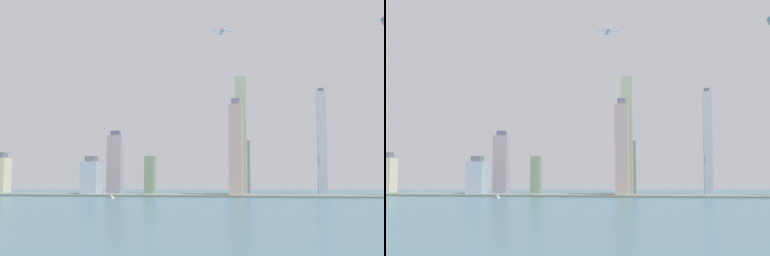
# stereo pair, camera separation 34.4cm
# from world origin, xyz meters

# --- Properties ---
(waterfront_pier) EXTENTS (877.61, 64.21, 2.31)m
(waterfront_pier) POSITION_xyz_m (0.00, 547.57, 1.16)
(waterfront_pier) COLOR slate
(waterfront_pier) RESTS_ON ground
(skyscraper_0) EXTENTS (12.08, 13.25, 151.62)m
(skyscraper_0) POSITION_xyz_m (159.23, 634.49, 74.19)
(skyscraper_0) COLOR #A2A8B6
(skyscraper_0) RESTS_ON ground
(skyscraper_1) EXTENTS (15.43, 12.22, 164.92)m
(skyscraper_1) POSITION_xyz_m (46.65, 597.37, 82.46)
(skyscraper_1) COLOR #9CA485
(skyscraper_1) RESTS_ON ground
(skyscraper_2) EXTENTS (22.74, 27.54, 52.92)m
(skyscraper_2) POSITION_xyz_m (-155.19, 558.69, 24.16)
(skyscraper_2) COLOR #9AA9BB
(skyscraper_2) RESTS_ON ground
(skyscraper_4) EXTENTS (23.56, 25.29, 62.83)m
(skyscraper_4) POSITION_xyz_m (-332.27, 640.87, 28.68)
(skyscraper_4) COLOR beige
(skyscraper_4) RESTS_ON ground
(skyscraper_5) EXTENTS (13.93, 18.45, 55.48)m
(skyscraper_5) POSITION_xyz_m (-91.78, 638.43, 27.74)
(skyscraper_5) COLOR gray
(skyscraper_5) RESTS_ON ground
(skyscraper_6) EXTENTS (23.88, 18.57, 87.15)m
(skyscraper_6) POSITION_xyz_m (44.44, 651.49, 40.77)
(skyscraper_6) COLOR gray
(skyscraper_6) RESTS_ON ground
(skyscraper_7) EXTENTS (16.76, 22.24, 124.88)m
(skyscraper_7) POSITION_xyz_m (43.07, 539.25, 59.99)
(skyscraper_7) COLOR #AC928B
(skyscraper_7) RESTS_ON ground
(skyscraper_8) EXTENTS (21.03, 16.66, 91.72)m
(skyscraper_8) POSITION_xyz_m (-137.43, 610.44, 43.67)
(skyscraper_8) COLOR gray
(skyscraper_8) RESTS_ON ground
(boat_1) EXTENTS (10.06, 9.77, 4.59)m
(boat_1) POSITION_xyz_m (-100.92, 474.65, 1.66)
(boat_1) COLOR beige
(boat_1) RESTS_ON ground
(airplane) EXTENTS (24.28, 23.07, 7.40)m
(airplane) POSITION_xyz_m (32.66, 471.01, 194.99)
(airplane) COLOR #ACBDD0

